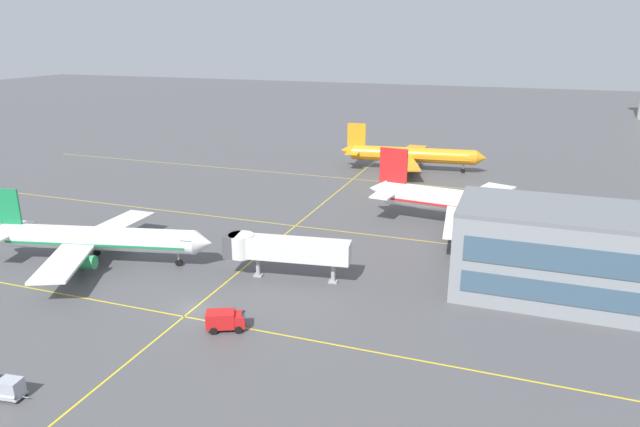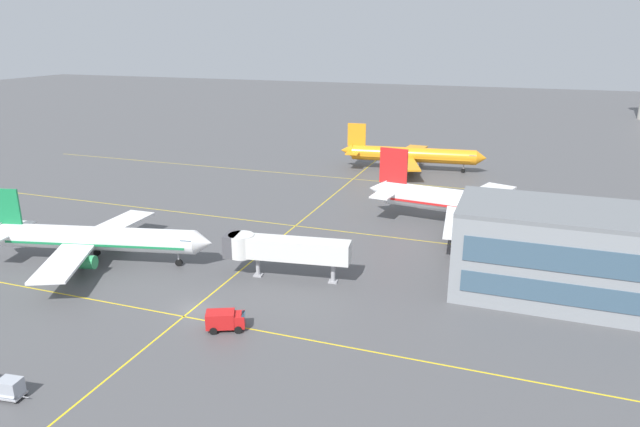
{
  "view_description": "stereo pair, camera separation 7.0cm",
  "coord_description": "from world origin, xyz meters",
  "px_view_note": "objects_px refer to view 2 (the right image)",
  "views": [
    {
      "loc": [
        33.69,
        -50.73,
        30.47
      ],
      "look_at": [
        5.1,
        29.15,
        3.34
      ],
      "focal_mm": 31.91,
      "sensor_mm": 36.0,
      "label": 1
    },
    {
      "loc": [
        33.75,
        -50.7,
        30.47
      ],
      "look_at": [
        5.1,
        29.15,
        3.34
      ],
      "focal_mm": 31.91,
      "sensor_mm": 36.0,
      "label": 2
    }
  ],
  "objects_px": {
    "airliner_third_row": "(411,155)",
    "airliner_front_gate": "(95,239)",
    "baggage_cart_row_middle": "(10,388)",
    "airliner_second_row": "(479,204)",
    "service_truck_red_van": "(226,320)",
    "jet_bridge": "(277,248)"
  },
  "relations": [
    {
      "from": "airliner_third_row",
      "to": "airliner_front_gate",
      "type": "bearing_deg",
      "value": -113.38
    },
    {
      "from": "airliner_front_gate",
      "to": "baggage_cart_row_middle",
      "type": "height_order",
      "value": "airliner_front_gate"
    },
    {
      "from": "airliner_second_row",
      "to": "airliner_third_row",
      "type": "distance_m",
      "value": 41.3
    },
    {
      "from": "airliner_third_row",
      "to": "service_truck_red_van",
      "type": "xyz_separation_m",
      "value": [
        -4.17,
        -80.18,
        -2.36
      ]
    },
    {
      "from": "airliner_front_gate",
      "to": "airliner_third_row",
      "type": "xyz_separation_m",
      "value": [
        30.06,
        69.52,
        0.07
      ]
    },
    {
      "from": "airliner_front_gate",
      "to": "service_truck_red_van",
      "type": "height_order",
      "value": "airliner_front_gate"
    },
    {
      "from": "airliner_front_gate",
      "to": "airliner_second_row",
      "type": "xyz_separation_m",
      "value": [
        48.26,
        32.44,
        0.6
      ]
    },
    {
      "from": "baggage_cart_row_middle",
      "to": "jet_bridge",
      "type": "height_order",
      "value": "jet_bridge"
    },
    {
      "from": "airliner_second_row",
      "to": "service_truck_red_van",
      "type": "height_order",
      "value": "airliner_second_row"
    },
    {
      "from": "airliner_third_row",
      "to": "baggage_cart_row_middle",
      "type": "bearing_deg",
      "value": -99.31
    },
    {
      "from": "airliner_second_row",
      "to": "airliner_third_row",
      "type": "xyz_separation_m",
      "value": [
        -18.2,
        37.08,
        -0.53
      ]
    },
    {
      "from": "airliner_third_row",
      "to": "service_truck_red_van",
      "type": "height_order",
      "value": "airliner_third_row"
    },
    {
      "from": "airliner_front_gate",
      "to": "service_truck_red_van",
      "type": "distance_m",
      "value": 28.09
    },
    {
      "from": "airliner_third_row",
      "to": "jet_bridge",
      "type": "height_order",
      "value": "airliner_third_row"
    },
    {
      "from": "service_truck_red_van",
      "to": "baggage_cart_row_middle",
      "type": "xyz_separation_m",
      "value": [
        -11.76,
        -17.01,
        -0.17
      ]
    },
    {
      "from": "baggage_cart_row_middle",
      "to": "jet_bridge",
      "type": "relative_size",
      "value": 0.17
    },
    {
      "from": "service_truck_red_van",
      "to": "jet_bridge",
      "type": "bearing_deg",
      "value": 91.07
    },
    {
      "from": "service_truck_red_van",
      "to": "jet_bridge",
      "type": "xyz_separation_m",
      "value": [
        -0.27,
        14.36,
        2.88
      ]
    },
    {
      "from": "service_truck_red_van",
      "to": "baggage_cart_row_middle",
      "type": "height_order",
      "value": "service_truck_red_van"
    },
    {
      "from": "jet_bridge",
      "to": "baggage_cart_row_middle",
      "type": "bearing_deg",
      "value": -110.12
    },
    {
      "from": "airliner_third_row",
      "to": "jet_bridge",
      "type": "relative_size",
      "value": 2.01
    },
    {
      "from": "service_truck_red_van",
      "to": "airliner_front_gate",
      "type": "bearing_deg",
      "value": 157.61
    }
  ]
}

